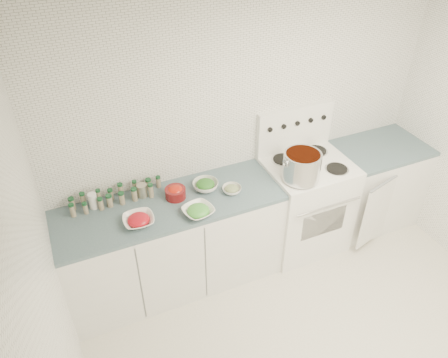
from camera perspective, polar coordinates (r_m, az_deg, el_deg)
floor at (r=3.78m, az=13.11°, el=-21.34°), size 3.50×3.50×0.00m
room_walls at (r=2.63m, az=17.69°, el=-2.61°), size 3.54×3.04×2.52m
counter_left at (r=3.83m, az=-6.61°, el=-8.44°), size 1.85×0.62×0.90m
stove at (r=4.23m, az=10.35°, el=-2.93°), size 0.76×0.70×1.36m
counter_right at (r=4.71m, az=18.75°, el=-0.70°), size 0.89×0.73×0.90m
stock_pot at (r=3.69m, az=10.14°, el=1.80°), size 0.34×0.32×0.24m
bowl_tomato at (r=3.37m, az=-11.09°, el=-5.28°), size 0.25×0.25×0.08m
bowl_snowpea at (r=3.40m, az=-3.38°, el=-4.18°), size 0.28×0.28×0.08m
bowl_broccoli at (r=3.64m, az=-2.43°, el=-0.78°), size 0.24×0.24×0.09m
bowl_zucchini at (r=3.61m, az=1.02°, el=-1.35°), size 0.17×0.17×0.06m
bowl_pepper at (r=3.56m, az=-6.37°, el=-1.73°), size 0.17×0.17×0.11m
salt_canister at (r=3.58m, az=-16.73°, el=-2.75°), size 0.09×0.09×0.14m
tin_can at (r=3.61m, az=-10.65°, el=-1.49°), size 0.11×0.11×0.11m
spice_cluster at (r=3.60m, az=-14.16°, el=-2.15°), size 0.75×0.16×0.14m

